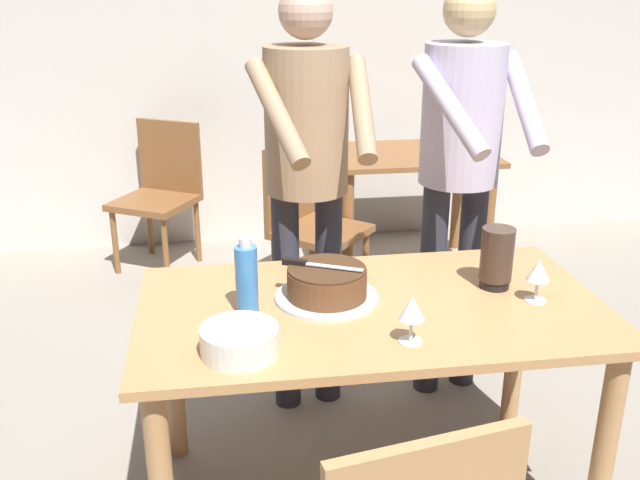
{
  "coord_description": "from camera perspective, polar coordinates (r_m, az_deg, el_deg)",
  "views": [
    {
      "loc": [
        -0.47,
        -2.0,
        1.74
      ],
      "look_at": [
        -0.14,
        0.21,
        0.9
      ],
      "focal_mm": 39.67,
      "sensor_mm": 36.0,
      "label": 1
    }
  ],
  "objects": [
    {
      "name": "main_dining_table",
      "position": [
        2.34,
        4.15,
        -7.81
      ],
      "size": [
        1.49,
        0.82,
        0.75
      ],
      "color": "tan",
      "rests_on": "ground_plane"
    },
    {
      "name": "cake_knife",
      "position": [
        2.29,
        -1.16,
        -1.92
      ],
      "size": [
        0.25,
        0.14,
        0.02
      ],
      "color": "silver",
      "rests_on": "cake_on_platter"
    },
    {
      "name": "cake_on_platter",
      "position": [
        2.29,
        0.56,
        -3.61
      ],
      "size": [
        0.34,
        0.34,
        0.11
      ],
      "color": "silver",
      "rests_on": "main_dining_table"
    },
    {
      "name": "background_table",
      "position": [
        4.36,
        7.11,
        4.96
      ],
      "size": [
        1.0,
        0.7,
        0.74
      ],
      "color": "brown",
      "rests_on": "ground_plane"
    },
    {
      "name": "water_bottle",
      "position": [
        2.19,
        -5.94,
        -3.12
      ],
      "size": [
        0.07,
        0.07,
        0.25
      ],
      "color": "#387AC6",
      "rests_on": "main_dining_table"
    },
    {
      "name": "wine_glass_near",
      "position": [
        2.03,
        7.43,
        -5.6
      ],
      "size": [
        0.08,
        0.08,
        0.14
      ],
      "color": "silver",
      "rests_on": "main_dining_table"
    },
    {
      "name": "background_chair_0",
      "position": [
        4.52,
        -12.75,
        4.01
      ],
      "size": [
        0.6,
        0.6,
        0.9
      ],
      "color": "brown",
      "rests_on": "ground_plane"
    },
    {
      "name": "background_chair_1",
      "position": [
        3.87,
        -0.89,
        1.75
      ],
      "size": [
        0.62,
        0.62,
        0.9
      ],
      "color": "brown",
      "rests_on": "ground_plane"
    },
    {
      "name": "back_wall",
      "position": [
        4.79,
        -2.98,
        15.86
      ],
      "size": [
        10.0,
        0.12,
        2.7
      ],
      "primitive_type": "cube",
      "color": "beige",
      "rests_on": "ground_plane"
    },
    {
      "name": "person_standing_beside",
      "position": [
        2.91,
        11.27,
        6.94
      ],
      "size": [
        0.46,
        0.57,
        1.72
      ],
      "color": "#2D2D38",
      "rests_on": "ground_plane"
    },
    {
      "name": "hurricane_lamp",
      "position": [
        2.43,
        14.07,
        -1.38
      ],
      "size": [
        0.11,
        0.11,
        0.21
      ],
      "color": "black",
      "rests_on": "main_dining_table"
    },
    {
      "name": "plate_stack",
      "position": [
        1.99,
        -6.51,
        -8.08
      ],
      "size": [
        0.22,
        0.22,
        0.08
      ],
      "color": "white",
      "rests_on": "main_dining_table"
    },
    {
      "name": "wine_glass_far",
      "position": [
        2.36,
        17.22,
        -2.46
      ],
      "size": [
        0.08,
        0.08,
        0.14
      ],
      "color": "silver",
      "rests_on": "main_dining_table"
    },
    {
      "name": "person_cutting_cake",
      "position": [
        2.73,
        -1.04,
        6.47
      ],
      "size": [
        0.46,
        0.57,
        1.72
      ],
      "color": "#2D2D38",
      "rests_on": "ground_plane"
    }
  ]
}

